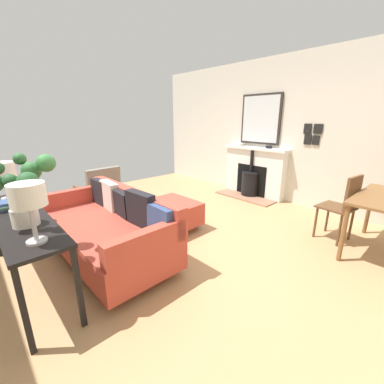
% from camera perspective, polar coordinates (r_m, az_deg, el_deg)
% --- Properties ---
extents(ground_plane, '(5.66, 6.26, 0.01)m').
position_cam_1_polar(ground_plane, '(3.57, -7.30, -10.35)').
color(ground_plane, tan).
extents(wall_left, '(0.12, 6.26, 2.72)m').
position_cam_1_polar(wall_left, '(5.33, 18.33, 13.24)').
color(wall_left, beige).
rests_on(wall_left, ground).
extents(fireplace, '(0.62, 1.43, 1.03)m').
position_cam_1_polar(fireplace, '(5.42, 13.94, 3.92)').
color(fireplace, '#93664C').
rests_on(fireplace, ground).
extents(mirror_over_mantel, '(0.04, 0.89, 0.98)m').
position_cam_1_polar(mirror_over_mantel, '(5.39, 15.52, 15.88)').
color(mirror_over_mantel, '#2D2823').
extents(mantel_bowl_near, '(0.11, 0.11, 0.05)m').
position_cam_1_polar(mantel_bowl_near, '(5.53, 11.52, 10.70)').
color(mantel_bowl_near, '#9E9384').
rests_on(mantel_bowl_near, fireplace).
extents(mantel_bowl_far, '(0.13, 0.13, 0.05)m').
position_cam_1_polar(mantel_bowl_far, '(5.18, 17.33, 9.92)').
color(mantel_bowl_far, black).
rests_on(mantel_bowl_far, fireplace).
extents(sofa, '(0.93, 1.94, 0.83)m').
position_cam_1_polar(sofa, '(3.15, -18.36, -7.80)').
color(sofa, '#B2B2B7').
rests_on(sofa, ground).
extents(ottoman, '(0.65, 0.77, 0.42)m').
position_cam_1_polar(ottoman, '(3.73, -4.60, -4.74)').
color(ottoman, '#B2B2B7').
rests_on(ottoman, ground).
extents(armchair_accent, '(0.71, 0.62, 0.80)m').
position_cam_1_polar(armchair_accent, '(4.70, -20.38, 1.13)').
color(armchair_accent, brown).
rests_on(armchair_accent, ground).
extents(console_table, '(0.42, 1.82, 0.74)m').
position_cam_1_polar(console_table, '(2.83, -34.69, -6.05)').
color(console_table, black).
rests_on(console_table, ground).
extents(table_lamp_near_end, '(0.25, 0.25, 0.42)m').
position_cam_1_polar(table_lamp_near_end, '(3.39, -37.61, 3.83)').
color(table_lamp_near_end, '#B2B2B7').
rests_on(table_lamp_near_end, console_table).
extents(table_lamp_far_end, '(0.23, 0.23, 0.45)m').
position_cam_1_polar(table_lamp_far_end, '(2.06, -33.64, -1.08)').
color(table_lamp_far_end, '#B2B2B7').
rests_on(table_lamp_far_end, console_table).
extents(potted_plant, '(0.52, 0.48, 0.59)m').
position_cam_1_polar(potted_plant, '(2.44, -34.37, 1.31)').
color(potted_plant, silver).
rests_on(potted_plant, console_table).
extents(book_stack, '(0.30, 0.23, 0.08)m').
position_cam_1_polar(book_stack, '(3.08, -35.91, -2.26)').
color(book_stack, '#38517F').
rests_on(book_stack, console_table).
extents(dining_chair_near_fireplace, '(0.45, 0.45, 0.92)m').
position_cam_1_polar(dining_chair_near_fireplace, '(3.79, 31.65, -2.25)').
color(dining_chair_near_fireplace, brown).
rests_on(dining_chair_near_fireplace, ground).
extents(photo_gallery_row, '(0.02, 0.32, 0.36)m').
position_cam_1_polar(photo_gallery_row, '(4.92, 26.01, 11.97)').
color(photo_gallery_row, black).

